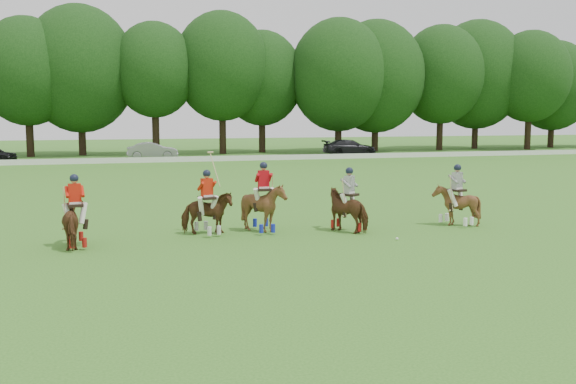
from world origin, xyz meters
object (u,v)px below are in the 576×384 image
object	(u,v)px
polo_red_b	(207,212)
polo_ball	(397,239)
car_right	(350,147)
polo_red_a	(76,221)
polo_stripe_a	(349,209)
polo_stripe_b	(456,204)
car_mid	(153,151)
polo_red_c	(264,207)

from	to	relation	value
polo_red_b	polo_ball	distance (m)	6.24
car_right	polo_red_b	bearing A→B (deg)	155.02
polo_red_a	polo_stripe_a	distance (m)	8.84
polo_red_b	polo_stripe_b	distance (m)	8.87
polo_stripe_b	car_mid	bearing A→B (deg)	101.77
polo_red_c	polo_ball	distance (m)	4.60
car_right	polo_ball	bearing A→B (deg)	163.35
polo_red_a	polo_red_c	size ratio (longest dim) A/B	0.93
polo_stripe_a	polo_stripe_b	size ratio (longest dim) A/B	0.99
polo_red_a	polo_red_c	world-z (taller)	polo_red_c
polo_stripe_b	polo_ball	bearing A→B (deg)	-149.41
polo_red_c	polo_red_a	bearing A→B (deg)	-171.33
polo_stripe_b	polo_red_c	bearing A→B (deg)	174.35
car_right	polo_stripe_b	distance (m)	39.97
polo_ball	polo_red_b	bearing A→B (deg)	155.57
car_mid	polo_stripe_b	world-z (taller)	polo_stripe_b
polo_red_b	polo_red_c	xyz separation A→B (m)	(1.92, 0.01, 0.11)
polo_stripe_a	polo_ball	size ratio (longest dim) A/B	24.26
polo_red_b	polo_stripe_a	bearing A→B (deg)	-7.95
polo_red_b	polo_stripe_b	bearing A→B (deg)	-4.36
car_mid	polo_red_a	xyz separation A→B (m)	(-4.92, -38.69, 0.04)
polo_red_b	polo_stripe_b	world-z (taller)	polo_red_b
car_mid	polo_stripe_a	xyz separation A→B (m)	(3.91, -38.45, 0.04)
polo_red_a	car_mid	bearing A→B (deg)	82.75
car_right	polo_stripe_b	size ratio (longest dim) A/B	2.39
polo_red_a	polo_red_b	size ratio (longest dim) A/B	0.81
polo_red_c	car_mid	bearing A→B (deg)	91.66
polo_ball	car_mid	bearing A→B (deg)	96.81
polo_red_a	polo_ball	world-z (taller)	polo_red_a
polo_red_c	polo_stripe_a	distance (m)	2.90
car_right	polo_ball	xyz separation A→B (m)	(-14.09, -40.35, -0.72)
car_mid	polo_red_a	bearing A→B (deg)	177.07
polo_red_c	polo_stripe_a	world-z (taller)	polo_red_c
polo_red_c	polo_stripe_a	bearing A→B (deg)	-13.41
polo_red_a	polo_red_c	xyz separation A→B (m)	(6.01, 0.92, 0.08)
polo_red_c	polo_red_b	bearing A→B (deg)	-179.68
polo_red_c	polo_stripe_b	xyz separation A→B (m)	(6.92, -0.69, -0.08)
car_mid	polo_ball	bearing A→B (deg)	-168.87
polo_stripe_a	polo_stripe_b	distance (m)	4.10
car_mid	car_right	bearing A→B (deg)	-85.68
polo_stripe_b	polo_ball	xyz separation A→B (m)	(-3.20, -1.89, -0.74)
car_mid	car_right	xyz separation A→B (m)	(18.90, 0.00, 0.02)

